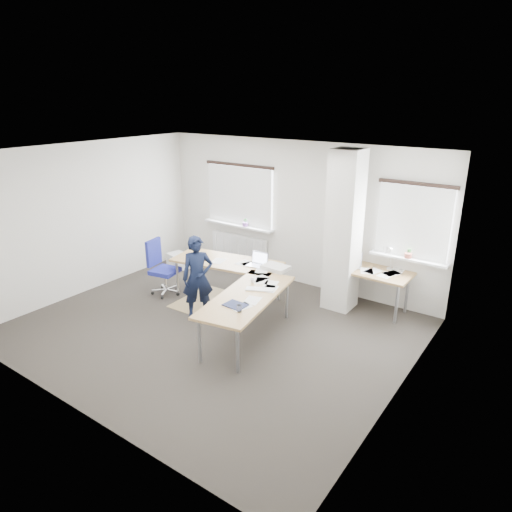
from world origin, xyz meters
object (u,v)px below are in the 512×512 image
Objects in this scene: desk_side at (370,272)px; person at (198,278)px; task_chair at (164,279)px; desk_main at (239,279)px.

person reaches higher than desk_side.
desk_side is at bearing -6.25° from person.
desk_side reaches higher than task_chair.
task_chair reaches higher than desk_main.
desk_main is 1.80m from task_chair.
desk_side is 3.80m from task_chair.
desk_main is 2.67× the size of task_chair.
person is at bearing -137.88° from desk_side.
task_chair is (-3.42, -1.61, -0.39)m from desk_side.
person is (-0.57, -0.39, 0.02)m from desk_main.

